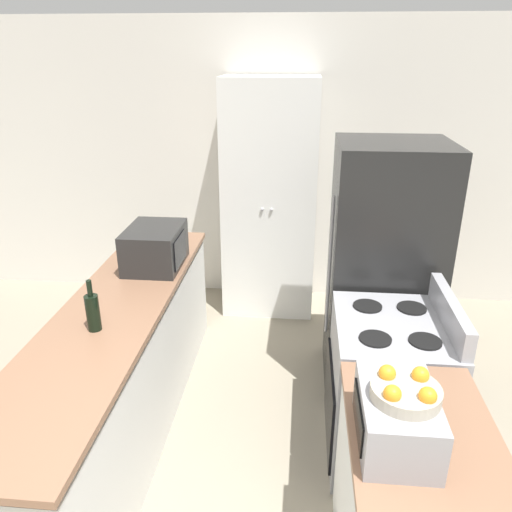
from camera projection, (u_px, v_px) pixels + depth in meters
wall_back at (272, 166)px, 4.70m from camera, size 7.00×0.06×2.60m
counter_left at (120, 374)px, 3.12m from camera, size 0.60×2.69×0.90m
pantry_cabinet at (269, 200)px, 4.49m from camera, size 0.82×0.58×2.11m
stove at (387, 389)px, 2.94m from camera, size 0.66×0.76×1.06m
refrigerator at (383, 270)px, 3.48m from camera, size 0.76×0.69×1.77m
microwave at (155, 247)px, 3.46m from camera, size 0.37×0.48×0.28m
wine_bottle at (93, 311)px, 2.67m from camera, size 0.07×0.07×0.29m
toaster_oven at (396, 418)px, 1.90m from camera, size 0.29×0.43×0.22m
fruit_bowl at (406, 391)px, 1.82m from camera, size 0.26×0.26×0.10m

